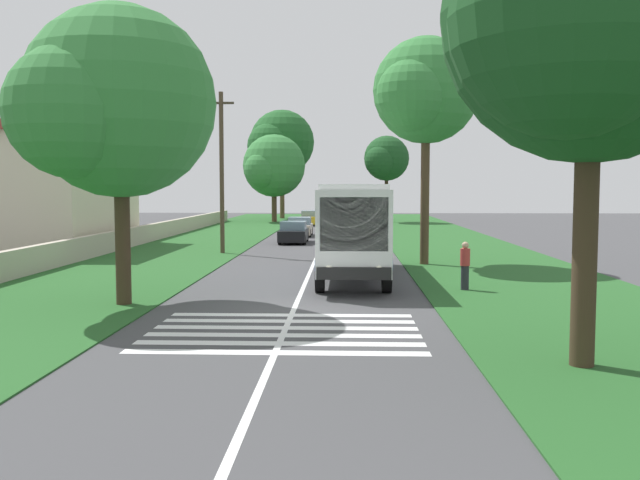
{
  "coord_description": "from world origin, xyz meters",
  "views": [
    {
      "loc": [
        -20.02,
        -1.55,
        3.61
      ],
      "look_at": [
        6.65,
        -0.54,
        1.6
      ],
      "focal_mm": 38.92,
      "sensor_mm": 36.0,
      "label": 1
    }
  ],
  "objects_px": {
    "trailing_car_3": "(310,218)",
    "roadside_tree_right_2": "(423,94)",
    "trailing_car_0": "(294,233)",
    "roadside_tree_left_1": "(280,144)",
    "roadside_tree_right_1": "(582,22)",
    "pedestrian": "(465,265)",
    "trailing_car_2": "(349,224)",
    "roadside_tree_left_0": "(273,167)",
    "utility_pole": "(222,170)",
    "roadside_building": "(29,188)",
    "trailing_car_1": "(300,227)",
    "roadside_tree_left_2": "(114,107)",
    "roadside_tree_right_0": "(385,160)",
    "coach_bus": "(352,225)"
  },
  "relations": [
    {
      "from": "trailing_car_0",
      "to": "roadside_tree_left_1",
      "type": "bearing_deg",
      "value": 6.85
    },
    {
      "from": "coach_bus",
      "to": "trailing_car_3",
      "type": "height_order",
      "value": "coach_bus"
    },
    {
      "from": "utility_pole",
      "to": "roadside_tree_left_1",
      "type": "bearing_deg",
      "value": 1.32
    },
    {
      "from": "roadside_tree_right_2",
      "to": "roadside_building",
      "type": "height_order",
      "value": "roadside_tree_right_2"
    },
    {
      "from": "trailing_car_1",
      "to": "roadside_tree_left_1",
      "type": "distance_m",
      "value": 31.07
    },
    {
      "from": "trailing_car_3",
      "to": "roadside_tree_right_0",
      "type": "bearing_deg",
      "value": -51.79
    },
    {
      "from": "roadside_tree_left_0",
      "to": "pedestrian",
      "type": "height_order",
      "value": "roadside_tree_left_0"
    },
    {
      "from": "roadside_tree_left_0",
      "to": "utility_pole",
      "type": "xyz_separation_m",
      "value": [
        -35.45,
        -0.97,
        -1.23
      ]
    },
    {
      "from": "roadside_tree_right_2",
      "to": "pedestrian",
      "type": "xyz_separation_m",
      "value": [
        -8.29,
        -0.63,
        -7.03
      ]
    },
    {
      "from": "coach_bus",
      "to": "trailing_car_0",
      "type": "xyz_separation_m",
      "value": [
        17.56,
        3.7,
        -1.48
      ]
    },
    {
      "from": "trailing_car_2",
      "to": "roadside_tree_right_1",
      "type": "xyz_separation_m",
      "value": [
        -43.38,
        -4.31,
        6.15
      ]
    },
    {
      "from": "trailing_car_0",
      "to": "roadside_tree_left_2",
      "type": "bearing_deg",
      "value": 171.7
    },
    {
      "from": "roadside_tree_right_1",
      "to": "roadside_building",
      "type": "height_order",
      "value": "roadside_tree_right_1"
    },
    {
      "from": "trailing_car_0",
      "to": "roadside_tree_right_1",
      "type": "relative_size",
      "value": 0.43
    },
    {
      "from": "roadside_tree_left_0",
      "to": "utility_pole",
      "type": "height_order",
      "value": "roadside_tree_left_0"
    },
    {
      "from": "trailing_car_3",
      "to": "roadside_building",
      "type": "bearing_deg",
      "value": 149.77
    },
    {
      "from": "roadside_tree_left_2",
      "to": "coach_bus",
      "type": "bearing_deg",
      "value": -46.71
    },
    {
      "from": "trailing_car_2",
      "to": "roadside_tree_left_1",
      "type": "bearing_deg",
      "value": 18.36
    },
    {
      "from": "trailing_car_3",
      "to": "pedestrian",
      "type": "height_order",
      "value": "pedestrian"
    },
    {
      "from": "trailing_car_3",
      "to": "trailing_car_2",
      "type": "bearing_deg",
      "value": -158.94
    },
    {
      "from": "pedestrian",
      "to": "roadside_tree_left_2",
      "type": "bearing_deg",
      "value": 107.15
    },
    {
      "from": "roadside_tree_right_1",
      "to": "pedestrian",
      "type": "bearing_deg",
      "value": 2.11
    },
    {
      "from": "trailing_car_1",
      "to": "utility_pole",
      "type": "bearing_deg",
      "value": 166.75
    },
    {
      "from": "roadside_tree_right_0",
      "to": "roadside_tree_left_1",
      "type": "bearing_deg",
      "value": 53.92
    },
    {
      "from": "roadside_tree_left_0",
      "to": "roadside_tree_right_1",
      "type": "bearing_deg",
      "value": -168.26
    },
    {
      "from": "roadside_tree_left_1",
      "to": "roadside_tree_right_1",
      "type": "relative_size",
      "value": 1.28
    },
    {
      "from": "trailing_car_1",
      "to": "roadside_tree_right_0",
      "type": "xyz_separation_m",
      "value": [
        21.05,
        -7.53,
        5.88
      ]
    },
    {
      "from": "coach_bus",
      "to": "trailing_car_1",
      "type": "height_order",
      "value": "coach_bus"
    },
    {
      "from": "roadside_tree_left_2",
      "to": "pedestrian",
      "type": "height_order",
      "value": "roadside_tree_left_2"
    },
    {
      "from": "trailing_car_0",
      "to": "pedestrian",
      "type": "distance_m",
      "value": 22.29
    },
    {
      "from": "coach_bus",
      "to": "roadside_tree_right_1",
      "type": "height_order",
      "value": "roadside_tree_right_1"
    },
    {
      "from": "trailing_car_3",
      "to": "roadside_tree_right_2",
      "type": "xyz_separation_m",
      "value": [
        -34.36,
        -7.02,
        7.27
      ]
    },
    {
      "from": "roadside_tree_left_1",
      "to": "roadside_tree_right_1",
      "type": "height_order",
      "value": "roadside_tree_left_1"
    },
    {
      "from": "roadside_tree_left_2",
      "to": "roadside_tree_right_1",
      "type": "relative_size",
      "value": 0.92
    },
    {
      "from": "roadside_building",
      "to": "pedestrian",
      "type": "height_order",
      "value": "roadside_building"
    },
    {
      "from": "trailing_car_0",
      "to": "roadside_tree_left_2",
      "type": "height_order",
      "value": "roadside_tree_left_2"
    },
    {
      "from": "trailing_car_2",
      "to": "trailing_car_3",
      "type": "relative_size",
      "value": 1.0
    },
    {
      "from": "coach_bus",
      "to": "trailing_car_3",
      "type": "distance_m",
      "value": 39.46
    },
    {
      "from": "roadside_tree_left_2",
      "to": "roadside_building",
      "type": "height_order",
      "value": "roadside_tree_left_2"
    },
    {
      "from": "trailing_car_1",
      "to": "trailing_car_3",
      "type": "relative_size",
      "value": 1.0
    },
    {
      "from": "trailing_car_1",
      "to": "pedestrian",
      "type": "xyz_separation_m",
      "value": [
        -27.54,
        -7.65,
        0.24
      ]
    },
    {
      "from": "trailing_car_0",
      "to": "trailing_car_3",
      "type": "relative_size",
      "value": 1.0
    },
    {
      "from": "roadside_tree_right_2",
      "to": "roadside_tree_left_0",
      "type": "bearing_deg",
      "value": 15.56
    },
    {
      "from": "roadside_tree_right_0",
      "to": "coach_bus",
      "type": "bearing_deg",
      "value": 175.19
    },
    {
      "from": "trailing_car_2",
      "to": "pedestrian",
      "type": "distance_m",
      "value": 33.2
    },
    {
      "from": "trailing_car_2",
      "to": "coach_bus",
      "type": "bearing_deg",
      "value": -179.99
    },
    {
      "from": "trailing_car_1",
      "to": "roadside_tree_left_0",
      "type": "xyz_separation_m",
      "value": [
        21.33,
        4.29,
        5.13
      ]
    },
    {
      "from": "trailing_car_2",
      "to": "roadside_tree_left_1",
      "type": "height_order",
      "value": "roadside_tree_left_1"
    },
    {
      "from": "roadside_tree_left_2",
      "to": "utility_pole",
      "type": "distance_m",
      "value": 16.93
    },
    {
      "from": "trailing_car_3",
      "to": "roadside_tree_right_2",
      "type": "height_order",
      "value": "roadside_tree_right_2"
    }
  ]
}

